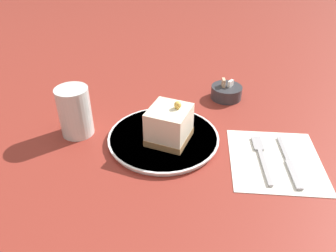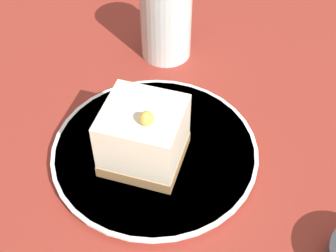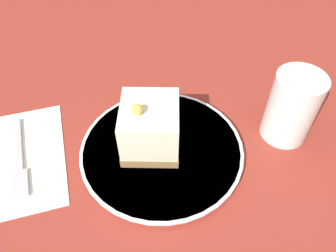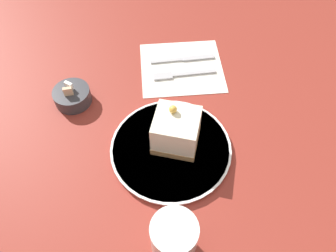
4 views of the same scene
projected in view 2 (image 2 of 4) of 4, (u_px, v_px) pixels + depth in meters
The scene contains 4 objects.
ground_plane at pixel (157, 149), 0.60m from camera, with size 4.00×4.00×0.00m, color maroon.
plate at pixel (158, 152), 0.59m from camera, with size 0.26×0.26×0.01m.
cake_slice at pixel (143, 136), 0.54m from camera, with size 0.10×0.10×0.10m.
drinking_glass at pixel (166, 20), 0.69m from camera, with size 0.08×0.08×0.12m.
Camera 2 is at (0.37, 0.09, 0.46)m, focal length 50.00 mm.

